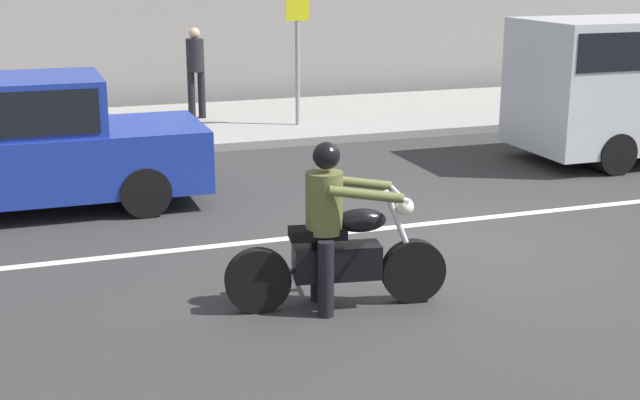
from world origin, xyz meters
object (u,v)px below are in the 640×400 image
object	(u,v)px
motorcycle_with_rider_olive	(336,241)
pedestrian_bystander	(195,66)
street_sign_post	(297,46)
parked_sedan_cobalt_blue	(13,144)

from	to	relation	value
motorcycle_with_rider_olive	pedestrian_bystander	bearing A→B (deg)	86.28
street_sign_post	pedestrian_bystander	xyz separation A→B (m)	(-1.64, 1.29, -0.44)
motorcycle_with_rider_olive	parked_sedan_cobalt_blue	size ratio (longest dim) A/B	0.45
motorcycle_with_rider_olive	parked_sedan_cobalt_blue	distance (m)	5.17
street_sign_post	motorcycle_with_rider_olive	bearing A→B (deg)	-105.32
street_sign_post	pedestrian_bystander	world-z (taller)	street_sign_post
parked_sedan_cobalt_blue	street_sign_post	size ratio (longest dim) A/B	1.94
street_sign_post	parked_sedan_cobalt_blue	bearing A→B (deg)	-142.21
motorcycle_with_rider_olive	street_sign_post	distance (m)	8.62
motorcycle_with_rider_olive	parked_sedan_cobalt_blue	world-z (taller)	parked_sedan_cobalt_blue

